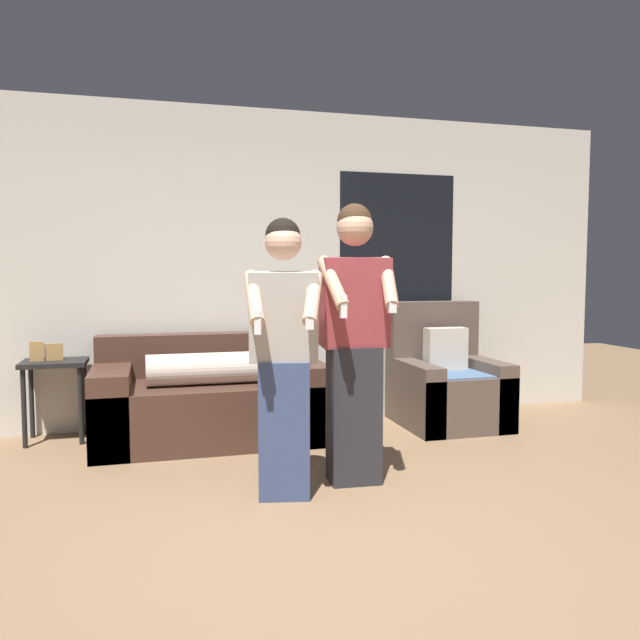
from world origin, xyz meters
The scene contains 7 objects.
ground_plane centered at (0.00, 0.00, 0.00)m, with size 14.00×14.00×0.00m, color #846647.
wall_back centered at (0.02, 2.75, 1.35)m, with size 6.59×0.07×2.70m.
couch centered at (-0.50, 2.24, 0.31)m, with size 1.74×0.93×0.81m.
armchair centered at (1.51, 2.21, 0.34)m, with size 0.82×0.87×1.05m.
side_table centered at (-1.66, 2.49, 0.52)m, with size 0.48×0.39×0.78m.
person_left centered at (-0.19, 0.87, 0.82)m, with size 0.46×0.52×1.62m.
person_right centered at (0.28, 1.00, 0.89)m, with size 0.48×0.48×1.73m.
Camera 1 is at (-0.93, -2.63, 1.32)m, focal length 35.00 mm.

